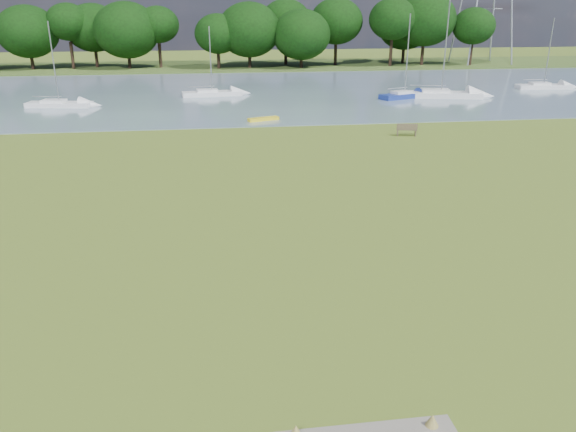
{
  "coord_description": "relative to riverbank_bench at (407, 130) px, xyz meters",
  "views": [
    {
      "loc": [
        -3.06,
        -22.38,
        8.96
      ],
      "look_at": [
        -0.16,
        -2.0,
        1.31
      ],
      "focal_mm": 35.0,
      "sensor_mm": 36.0,
      "label": 1
    }
  ],
  "objects": [
    {
      "name": "riverbank_bench",
      "position": [
        0.0,
        0.0,
        0.0
      ],
      "size": [
        1.58,
        0.82,
        0.93
      ],
      "rotation": [
        0.0,
        0.0,
        -0.26
      ],
      "color": "brown",
      "rests_on": "ground"
    },
    {
      "name": "sailboat_4",
      "position": [
        24.56,
        22.49,
        0.02
      ],
      "size": [
        6.4,
        2.31,
        7.88
      ],
      "rotation": [
        0.0,
        0.0,
        -0.09
      ],
      "color": "white",
      "rests_on": "river"
    },
    {
      "name": "sailboat_0",
      "position": [
        -14.11,
        22.19,
        0.0
      ],
      "size": [
        6.46,
        2.42,
        7.14
      ],
      "rotation": [
        0.0,
        0.0,
        0.11
      ],
      "color": "white",
      "rests_on": "river"
    },
    {
      "name": "sailboat_1",
      "position": [
        -28.72,
        17.03,
        -0.01
      ],
      "size": [
        6.3,
        2.63,
        7.8
      ],
      "rotation": [
        0.0,
        0.0,
        -0.15
      ],
      "color": "white",
      "rests_on": "river"
    },
    {
      "name": "river",
      "position": [
        -11.49,
        24.76,
        -0.47
      ],
      "size": [
        220.0,
        40.0,
        0.1
      ],
      "primitive_type": "cube",
      "color": "slate",
      "rests_on": "ground"
    },
    {
      "name": "sailboat_2",
      "position": [
        9.94,
        17.74,
        0.1
      ],
      "size": [
        8.53,
        4.08,
        10.98
      ],
      "rotation": [
        0.0,
        0.0,
        -0.22
      ],
      "color": "white",
      "rests_on": "river"
    },
    {
      "name": "ground",
      "position": [
        -11.49,
        -17.24,
        -0.47
      ],
      "size": [
        220.0,
        220.0,
        0.0
      ],
      "primitive_type": "plane",
      "color": "olive"
    },
    {
      "name": "sailboat_5",
      "position": [
        5.93,
        17.67,
        0.06
      ],
      "size": [
        5.91,
        3.64,
        8.39
      ],
      "rotation": [
        0.0,
        0.0,
        0.39
      ],
      "color": "navy",
      "rests_on": "river"
    },
    {
      "name": "tree_line",
      "position": [
        -24.4,
        50.76,
        6.0
      ],
      "size": [
        116.94,
        8.92,
        10.8
      ],
      "color": "black",
      "rests_on": "far_bank"
    },
    {
      "name": "kayak",
      "position": [
        -9.98,
        7.3,
        -0.28
      ],
      "size": [
        2.74,
        1.5,
        0.27
      ],
      "primitive_type": "cube",
      "rotation": [
        0.0,
        0.0,
        0.34
      ],
      "color": "yellow",
      "rests_on": "river"
    },
    {
      "name": "far_bank",
      "position": [
        -11.49,
        54.76,
        -0.47
      ],
      "size": [
        220.0,
        20.0,
        0.4
      ],
      "primitive_type": "cube",
      "color": "#4C6626",
      "rests_on": "ground"
    }
  ]
}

